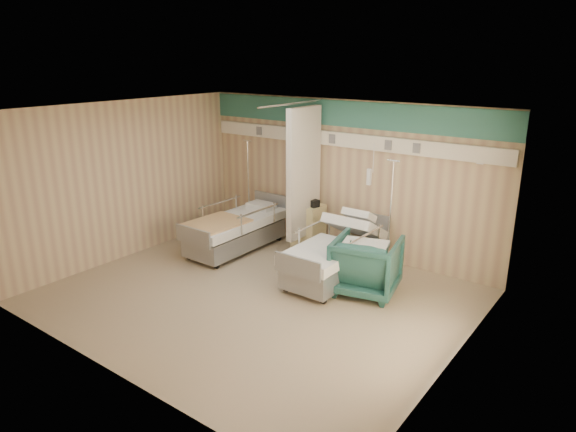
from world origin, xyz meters
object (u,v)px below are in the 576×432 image
(bedside_cabinet, at_px, (309,227))
(visitor_armchair, at_px, (366,265))
(bed_left, at_px, (236,234))
(bed_right, at_px, (335,260))
(iv_stand_left, at_px, (249,213))
(iv_stand_right, at_px, (388,247))

(bedside_cabinet, bearing_deg, visitor_armchair, -30.41)
(bed_left, relative_size, bedside_cabinet, 2.54)
(bed_right, xyz_separation_m, iv_stand_left, (-2.68, 0.95, 0.08))
(bedside_cabinet, xyz_separation_m, iv_stand_right, (1.65, 0.02, -0.04))
(visitor_armchair, bearing_deg, bed_right, -26.07)
(bed_left, relative_size, iv_stand_right, 1.14)
(bedside_cabinet, relative_size, iv_stand_left, 0.44)
(iv_stand_right, distance_m, iv_stand_left, 3.18)
(visitor_armchair, xyz_separation_m, iv_stand_left, (-3.33, 1.10, -0.05))
(bedside_cabinet, bearing_deg, iv_stand_right, 0.66)
(bed_left, xyz_separation_m, iv_stand_left, (-0.48, 0.95, 0.08))
(bed_right, height_order, bedside_cabinet, bedside_cabinet)
(bed_right, height_order, iv_stand_right, iv_stand_right)
(iv_stand_right, bearing_deg, visitor_armchair, -82.06)
(bedside_cabinet, relative_size, iv_stand_right, 0.45)
(bedside_cabinet, xyz_separation_m, visitor_armchair, (1.80, -1.06, 0.02))
(bed_right, bearing_deg, bedside_cabinet, 141.95)
(bed_left, bearing_deg, iv_stand_left, 116.85)
(bed_left, height_order, iv_stand_right, iv_stand_right)
(bed_right, xyz_separation_m, bed_left, (-2.20, 0.00, 0.00))
(bedside_cabinet, xyz_separation_m, iv_stand_left, (-1.53, 0.05, -0.03))
(bed_right, relative_size, bedside_cabinet, 2.54)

